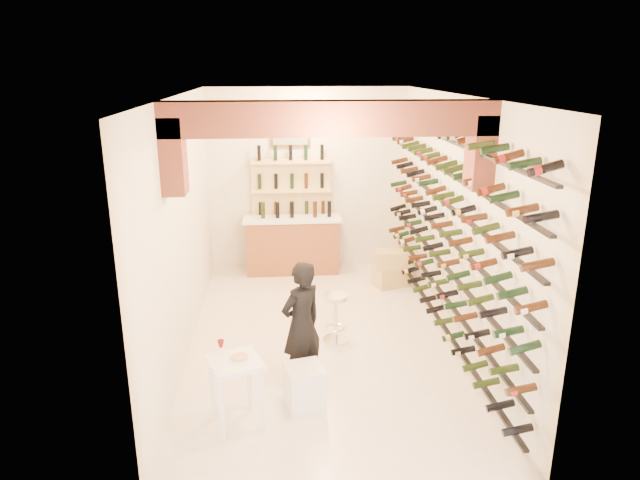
# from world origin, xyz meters

# --- Properties ---
(ground) EXTENTS (6.00, 6.00, 0.00)m
(ground) POSITION_xyz_m (0.00, 0.00, 0.00)
(ground) COLOR silver
(ground) RESTS_ON ground
(room_shell) EXTENTS (3.52, 6.02, 3.21)m
(room_shell) POSITION_xyz_m (0.00, -0.26, 2.25)
(room_shell) COLOR silver
(room_shell) RESTS_ON ground
(wine_rack) EXTENTS (0.32, 5.70, 2.56)m
(wine_rack) POSITION_xyz_m (1.53, 0.00, 1.55)
(wine_rack) COLOR black
(wine_rack) RESTS_ON ground
(back_counter) EXTENTS (1.70, 0.62, 1.29)m
(back_counter) POSITION_xyz_m (-0.30, 2.65, 0.53)
(back_counter) COLOR brown
(back_counter) RESTS_ON ground
(back_shelving) EXTENTS (1.40, 0.31, 2.73)m
(back_shelving) POSITION_xyz_m (-0.30, 2.89, 1.17)
(back_shelving) COLOR #DEBF7D
(back_shelving) RESTS_ON ground
(tasting_table) EXTENTS (0.64, 0.64, 0.88)m
(tasting_table) POSITION_xyz_m (-1.03, -1.84, 0.59)
(tasting_table) COLOR white
(tasting_table) RESTS_ON ground
(white_stool) EXTENTS (0.46, 0.46, 0.48)m
(white_stool) POSITION_xyz_m (-0.32, -1.60, 0.24)
(white_stool) COLOR white
(white_stool) RESTS_ON ground
(person) EXTENTS (0.65, 0.62, 1.50)m
(person) POSITION_xyz_m (-0.33, -1.13, 0.75)
(person) COLOR black
(person) RESTS_ON ground
(chrome_barstool) EXTENTS (0.34, 0.34, 0.66)m
(chrome_barstool) POSITION_xyz_m (0.17, -0.10, 0.38)
(chrome_barstool) COLOR silver
(chrome_barstool) RESTS_ON ground
(crate_lower) EXTENTS (0.62, 0.52, 0.32)m
(crate_lower) POSITION_xyz_m (1.31, 1.82, 0.16)
(crate_lower) COLOR tan
(crate_lower) RESTS_ON ground
(crate_upper) EXTENTS (0.52, 0.37, 0.30)m
(crate_upper) POSITION_xyz_m (1.31, 1.82, 0.47)
(crate_upper) COLOR tan
(crate_upper) RESTS_ON crate_lower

